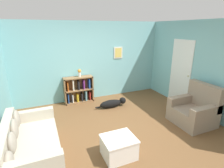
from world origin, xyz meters
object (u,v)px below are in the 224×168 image
object	(u,v)px
recliner_chair	(195,110)
vase	(79,73)
bookshelf	(79,90)
couch	(29,147)
coffee_table	(119,147)
dog	(113,103)

from	to	relation	value
recliner_chair	vase	distance (m)	3.54
bookshelf	recliner_chair	xyz separation A→B (m)	(2.44, -2.54, -0.06)
couch	recliner_chair	xyz separation A→B (m)	(3.92, -0.17, 0.05)
couch	coffee_table	size ratio (longest dim) A/B	2.89
couch	bookshelf	xyz separation A→B (m)	(1.48, 2.37, 0.11)
bookshelf	recliner_chair	world-z (taller)	recliner_chair
coffee_table	dog	size ratio (longest dim) A/B	0.61
coffee_table	vase	bearing A→B (deg)	90.86
recliner_chair	vase	world-z (taller)	vase
coffee_table	dog	world-z (taller)	coffee_table
couch	recliner_chair	distance (m)	3.92
coffee_table	dog	bearing A→B (deg)	69.61
recliner_chair	coffee_table	distance (m)	2.38
vase	couch	bearing A→B (deg)	-123.12
bookshelf	dog	world-z (taller)	bookshelf
recliner_chair	dog	size ratio (longest dim) A/B	1.01
couch	dog	xyz separation A→B (m)	(2.34, 1.51, -0.17)
dog	vase	distance (m)	1.46
bookshelf	vase	bearing A→B (deg)	-21.52
couch	bookshelf	world-z (taller)	bookshelf
coffee_table	couch	bearing A→B (deg)	160.45
bookshelf	vase	xyz separation A→B (m)	(0.05, -0.02, 0.60)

